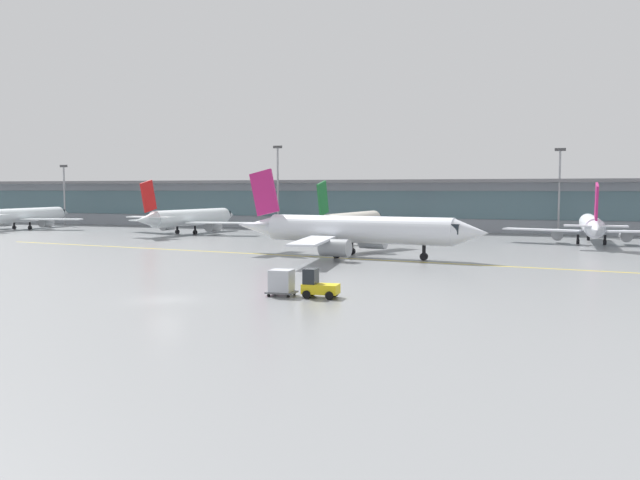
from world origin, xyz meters
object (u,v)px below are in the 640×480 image
apron_light_mast_2 (559,188)px  gate_airplane_3 (591,226)px  cargo_dolly_lead (282,282)px  gate_airplane_0 (26,215)px  apron_light_mast_1 (278,184)px  baggage_tug (318,285)px  apron_light_mast_0 (64,192)px  taxiing_regional_jet (356,230)px  gate_airplane_2 (351,222)px  gate_airplane_1 (190,218)px

apron_light_mast_2 → gate_airplane_3: bearing=-75.5°
cargo_dolly_lead → apron_light_mast_2: size_ratio=0.15×
gate_airplane_0 → gate_airplane_3: (103.23, -1.09, -0.07)m
gate_airplane_3 → apron_light_mast_1: size_ratio=1.62×
cargo_dolly_lead → gate_airplane_3: bearing=65.2°
gate_airplane_3 → apron_light_mast_1: 58.87m
baggage_tug → apron_light_mast_0: bearing=135.7°
taxiing_regional_jet → baggage_tug: bearing=-71.4°
apron_light_mast_1 → apron_light_mast_0: bearing=-178.0°
apron_light_mast_2 → apron_light_mast_0: bearing=-178.3°
cargo_dolly_lead → baggage_tug: bearing=-0.0°
gate_airplane_2 → apron_light_mast_0: (-70.34, 16.97, 4.47)m
gate_airplane_3 → cargo_dolly_lead: size_ratio=11.98×
apron_light_mast_0 → taxiing_regional_jet: bearing=-29.2°
gate_airplane_2 → gate_airplane_3: size_ratio=1.04×
taxiing_regional_jet → baggage_tug: (6.12, -29.23, -2.21)m
gate_airplane_0 → cargo_dolly_lead: bearing=-131.2°
baggage_tug → apron_light_mast_1: (-36.06, 75.38, 7.90)m
gate_airplane_2 → cargo_dolly_lead: 58.20m
gate_airplane_0 → taxiing_regional_jet: bearing=-116.1°
apron_light_mast_0 → gate_airplane_0: bearing=-80.0°
apron_light_mast_0 → baggage_tug: bearing=-40.7°
gate_airplane_1 → apron_light_mast_1: 20.23m
gate_airplane_3 → baggage_tug: (-20.06, -58.69, -1.72)m
gate_airplane_2 → gate_airplane_3: gate_airplane_2 is taller
gate_airplane_0 → gate_airplane_2: size_ratio=0.99×
baggage_tug → apron_light_mast_1: 83.94m
gate_airplane_0 → apron_light_mast_2: 100.15m
gate_airplane_1 → gate_airplane_3: (65.48, 0.21, -0.18)m
gate_airplane_0 → apron_light_mast_1: bearing=-76.1°
gate_airplane_1 → cargo_dolly_lead: (42.65, -58.66, -1.74)m
taxiing_regional_jet → gate_airplane_1: bearing=150.1°
gate_airplane_3 → cargo_dolly_lead: 63.15m
apron_light_mast_0 → gate_airplane_2: bearing=-13.6°
apron_light_mast_1 → gate_airplane_1: bearing=-119.0°
taxiing_regional_jet → apron_light_mast_2: (21.52, 47.45, 4.96)m
gate_airplane_2 → gate_airplane_1: bearing=91.2°
gate_airplane_3 → taxiing_regional_jet: size_ratio=0.84×
cargo_dolly_lead → apron_light_mast_1: apron_light_mast_1 is taller
gate_airplane_3 → cargo_dolly_lead: bearing=157.5°
gate_airplane_0 → baggage_tug: (83.17, -59.78, -1.79)m
gate_airplane_0 → apron_light_mast_1: apron_light_mast_1 is taller
apron_light_mast_2 → taxiing_regional_jet: bearing=-114.4°
baggage_tug → gate_airplane_1: bearing=124.3°
baggage_tug → apron_light_mast_1: apron_light_mast_1 is taller
taxiing_regional_jet → apron_light_mast_1: size_ratio=1.93×
gate_airplane_1 → taxiing_regional_jet: taxiing_regional_jet is taller
gate_airplane_0 → apron_light_mast_2: bearing=-84.7°
gate_airplane_3 → apron_light_mast_0: (-105.67, 14.92, 4.58)m
gate_airplane_3 → apron_light_mast_0: apron_light_mast_0 is taller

